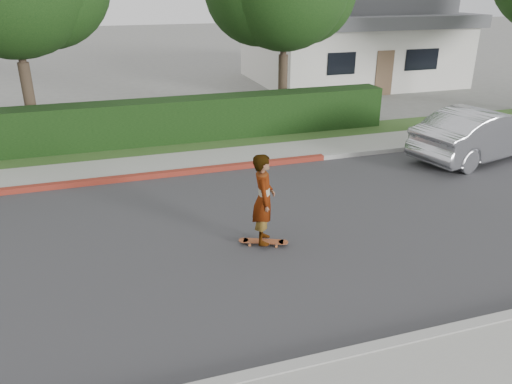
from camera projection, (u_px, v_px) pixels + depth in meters
ground at (358, 219)px, 11.47m from camera, size 120.00×120.00×0.00m
road at (358, 219)px, 11.46m from camera, size 60.00×8.00×0.01m
curb_near at (484, 324)px, 7.84m from camera, size 60.00×0.20×0.15m
curb_far at (292, 161)px, 15.04m from camera, size 60.00×0.20×0.15m
curb_red_section at (122, 179)px, 13.63m from camera, size 12.00×0.21×0.15m
sidewalk_far at (282, 152)px, 15.83m from camera, size 60.00×1.60×0.12m
planting_strip at (266, 139)px, 17.24m from camera, size 60.00×1.60×0.10m
hedge at (175, 121)px, 16.66m from camera, size 15.00×1.00×1.50m
house at (350, 41)px, 26.95m from camera, size 10.60×8.60×4.30m
skateboard at (263, 241)px, 10.30m from camera, size 1.02×0.59×0.10m
skateboarder at (264, 199)px, 9.93m from camera, size 0.64×0.79×1.88m
car_silver at (481, 134)px, 15.18m from camera, size 5.00×2.74×1.56m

